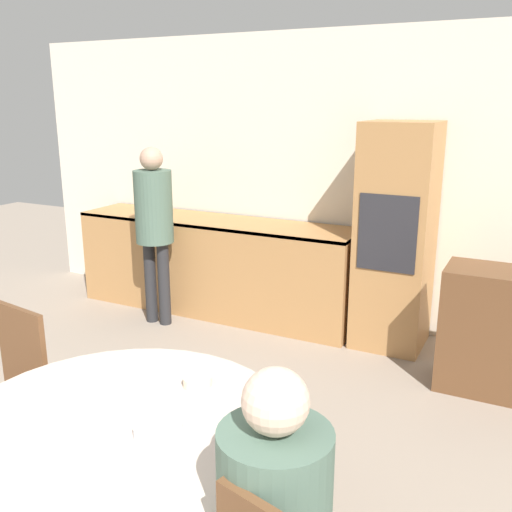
# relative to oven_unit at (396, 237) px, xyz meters

# --- Properties ---
(wall_back) EXTENTS (6.98, 0.05, 2.60)m
(wall_back) POSITION_rel_oven_unit_xyz_m (-0.47, 0.34, 0.37)
(wall_back) COLOR silver
(wall_back) RESTS_ON ground_plane
(kitchen_counter) EXTENTS (2.78, 0.60, 0.91)m
(kitchen_counter) POSITION_rel_oven_unit_xyz_m (-1.72, -0.01, -0.46)
(kitchen_counter) COLOR #AD7A47
(kitchen_counter) RESTS_ON ground_plane
(oven_unit) EXTENTS (0.57, 0.59, 1.85)m
(oven_unit) POSITION_rel_oven_unit_xyz_m (0.00, 0.00, 0.00)
(oven_unit) COLOR #AD7A47
(oven_unit) RESTS_ON ground_plane
(sideboard) EXTENTS (0.92, 0.45, 0.89)m
(sideboard) POSITION_rel_oven_unit_xyz_m (0.95, -0.49, -0.48)
(sideboard) COLOR brown
(sideboard) RESTS_ON ground_plane
(dining_table) EXTENTS (1.38, 1.38, 0.77)m
(dining_table) POSITION_rel_oven_unit_xyz_m (-0.37, -3.00, -0.37)
(dining_table) COLOR brown
(dining_table) RESTS_ON ground_plane
(chair_far_left) EXTENTS (0.46, 0.46, 0.99)m
(chair_far_left) POSITION_rel_oven_unit_xyz_m (-1.30, -2.75, -0.38)
(chair_far_left) COLOR brown
(chair_far_left) RESTS_ON ground_plane
(person_standing) EXTENTS (0.34, 0.34, 1.62)m
(person_standing) POSITION_rel_oven_unit_xyz_m (-2.03, -0.52, 0.08)
(person_standing) COLOR #262628
(person_standing) RESTS_ON ground_plane
(bowl_near) EXTENTS (0.19, 0.19, 0.05)m
(bowl_near) POSITION_rel_oven_unit_xyz_m (-0.18, -3.00, -0.13)
(bowl_near) COLOR silver
(bowl_near) RESTS_ON dining_table
(bowl_centre) EXTENTS (0.13, 0.13, 0.04)m
(bowl_centre) POSITION_rel_oven_unit_xyz_m (-0.25, -2.61, -0.13)
(bowl_centre) COLOR beige
(bowl_centre) RESTS_ON dining_table
(salt_shaker) EXTENTS (0.03, 0.03, 0.09)m
(salt_shaker) POSITION_rel_oven_unit_xyz_m (-0.51, -3.08, -0.11)
(salt_shaker) COLOR white
(salt_shaker) RESTS_ON dining_table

